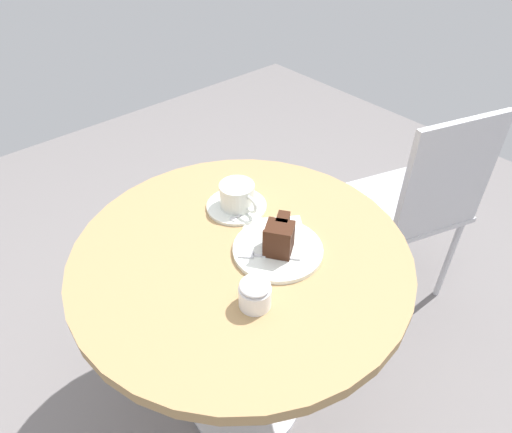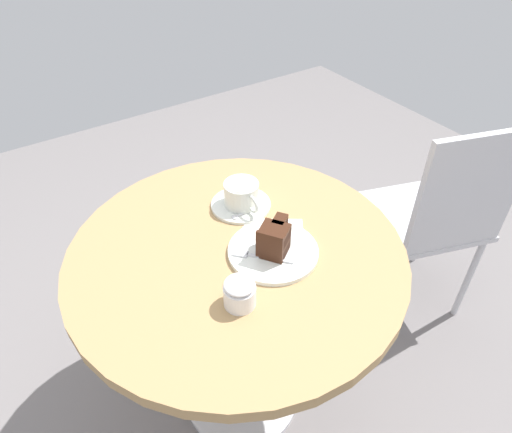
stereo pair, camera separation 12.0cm
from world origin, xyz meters
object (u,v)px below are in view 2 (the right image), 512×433
cafe_chair (441,212)px  sugar_pot (240,293)px  cake_slice (274,239)px  fork (255,256)px  cake_plate (273,251)px  coffee_cup (242,194)px  napkin (273,240)px  teaspoon (243,214)px  saucer (241,205)px

cafe_chair → sugar_pot: (0.09, -0.88, 0.23)m
cake_slice → sugar_pot: cake_slice is taller
fork → cafe_chair: cafe_chair is taller
cake_plate → coffee_cup: bearing=170.0°
napkin → sugar_pot: sugar_pot is taller
cake_plate → teaspoon: bearing=175.3°
napkin → sugar_pot: size_ratio=3.07×
cake_slice → cafe_chair: size_ratio=0.13×
napkin → cafe_chair: bearing=87.3°
coffee_cup → cake_slice: 0.21m
teaspoon → sugar_pot: size_ratio=1.32×
fork → sugar_pot: (0.09, -0.10, 0.02)m
cake_slice → coffee_cup: bearing=170.2°
teaspoon → saucer: bearing=-115.8°
coffee_cup → teaspoon: bearing=-29.6°
teaspoon → cafe_chair: size_ratio=0.11×
napkin → saucer: bearing=177.2°
cafe_chair → cake_slice: bearing=18.7°
napkin → sugar_pot: 0.22m
cake_plate → fork: bearing=-93.6°
teaspoon → napkin: bearing=95.9°
saucer → teaspoon: 0.05m
saucer → fork: fork is taller
teaspoon → fork: (0.16, -0.06, 0.00)m
saucer → coffee_cup: 0.04m
coffee_cup → napkin: bearing=-3.2°
teaspoon → fork: bearing=68.1°
cake_slice → fork: size_ratio=0.90×
teaspoon → cafe_chair: 0.76m
saucer → cake_plate: bearing=-9.5°
saucer → sugar_pot: size_ratio=2.32×
saucer → napkin: saucer is taller
cake_plate → sugar_pot: (0.09, -0.16, 0.03)m
teaspoon → cake_plate: size_ratio=0.42×
cake_slice → napkin: 0.07m
saucer → cake_plate: cake_plate is taller
saucer → teaspoon: (0.04, -0.02, 0.01)m
cafe_chair → sugar_pot: size_ratio=11.87×
teaspoon → cake_slice: (0.17, -0.01, 0.04)m
coffee_cup → cake_plate: coffee_cup is taller
saucer → fork: 0.22m
coffee_cup → fork: 0.22m
fork → napkin: bearing=-109.6°
coffee_cup → cake_plate: size_ratio=0.58×
saucer → napkin: (0.17, -0.01, -0.00)m
teaspoon → sugar_pot: sugar_pot is taller
fork → saucer: bearing=-65.3°
napkin → sugar_pot: bearing=-55.1°
saucer → fork: size_ratio=1.38×
coffee_cup → fork: size_ratio=1.07×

